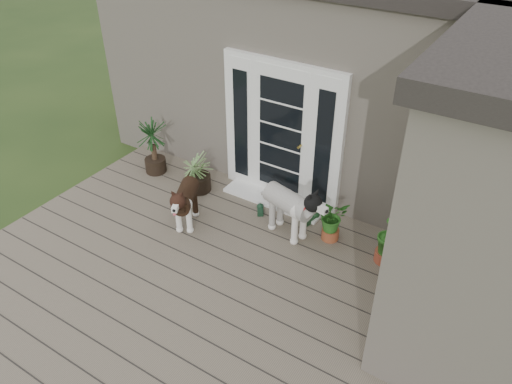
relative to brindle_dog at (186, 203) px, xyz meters
The scene contains 15 objects.
deck 1.36m from the brindle_dog, 42.38° to the right, with size 6.20×4.60×0.12m, color #6B5B4C.
house_main 3.67m from the brindle_dog, 74.23° to the left, with size 7.40×4.00×3.10m, color #665E54.
house_wing 4.01m from the brindle_dog, ahead, with size 1.60×2.40×3.10m, color #665E54.
door_unit 1.69m from the brindle_dog, 60.41° to the left, with size 1.90×0.14×2.15m, color white.
door_step 1.40m from the brindle_dog, 56.24° to the left, with size 1.60×0.40×0.05m, color white.
brindle_dog is the anchor object (origin of this frame).
white_dog 1.44m from the brindle_dog, 23.33° to the left, with size 0.41×0.95×0.79m, color silver, non-canonical shape.
spider_plant 0.87m from the brindle_dog, 117.42° to the left, with size 0.65×0.65×0.69m, color #729058, non-canonical shape.
yucca 1.58m from the brindle_dog, 148.40° to the left, with size 0.65×0.65×0.94m, color #11341A, non-canonical shape.
herb_a 2.03m from the brindle_dog, 22.79° to the left, with size 0.41×0.41×0.52m, color #275819.
herb_b 2.77m from the brindle_dog, 15.70° to the left, with size 0.37×0.37×0.56m, color #1B5117.
herb_c 3.11m from the brindle_dog, 15.22° to the left, with size 0.40×0.40×0.63m, color #285E1B.
sapling 3.21m from the brindle_dog, ahead, with size 0.57×0.57×1.95m, color #1E661D, non-canonical shape.
clog_left 1.12m from the brindle_dog, 46.74° to the left, with size 0.12×0.26×0.08m, color black, non-canonical shape.
clog_right 1.79m from the brindle_dog, 33.90° to the left, with size 0.16×0.34×0.10m, color black, non-canonical shape.
Camera 1 is at (2.91, -2.99, 4.54)m, focal length 34.96 mm.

